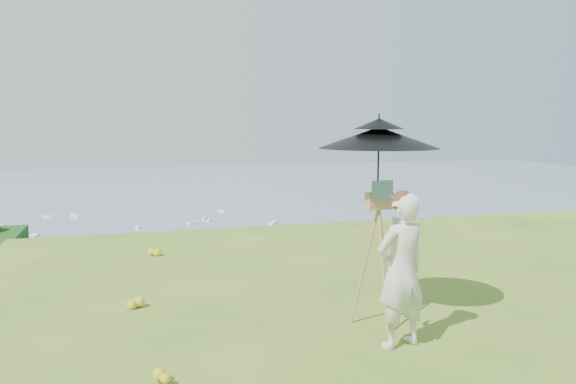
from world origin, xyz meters
name	(u,v)px	position (x,y,z in m)	size (l,w,h in m)	color
bay_water	(142,207)	(0.00, 240.00, -34.00)	(700.00, 700.00, 0.00)	slate
slope_trees	(201,357)	(0.00, 35.00, -15.00)	(110.00, 50.00, 6.00)	#214514
harbor_town	(169,342)	(0.00, 75.00, -29.50)	(110.00, 22.00, 5.00)	silver
moored_boats	(103,248)	(-12.50, 161.00, -33.65)	(140.00, 140.00, 0.70)	white
wildflowers	(563,318)	(0.00, 0.25, 0.06)	(10.00, 10.50, 0.12)	gold
painter	(401,270)	(-2.07, 0.18, 0.79)	(0.57, 0.38, 1.57)	beige
field_easel	(378,254)	(-2.04, 0.79, 0.82)	(0.62, 0.62, 1.63)	#A37344
sun_umbrella	(378,160)	(-2.05, 0.82, 1.85)	(1.31, 1.31, 1.00)	black
painter_cap	(403,197)	(-2.07, 0.18, 1.53)	(0.21, 0.26, 0.10)	#D37375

